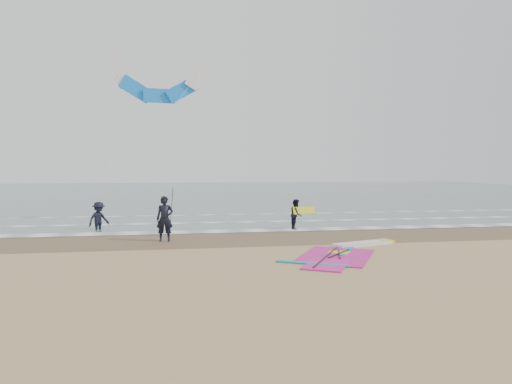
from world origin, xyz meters
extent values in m
plane|color=tan|center=(0.00, 0.00, 0.00)|extent=(120.00, 120.00, 0.00)
cube|color=#47605E|center=(0.00, 48.00, 0.01)|extent=(120.00, 80.00, 0.02)
cube|color=brown|center=(0.00, 6.00, 0.00)|extent=(120.00, 5.00, 0.01)
cube|color=white|center=(0.00, 8.20, 0.03)|extent=(120.00, 1.20, 0.02)
cube|color=white|center=(0.00, 12.00, 0.03)|extent=(120.00, 0.70, 0.02)
cube|color=white|center=(0.00, 16.50, 0.03)|extent=(120.00, 0.50, 0.01)
cube|color=white|center=(3.72, 3.17, 0.07)|extent=(2.81, 1.49, 0.13)
cube|color=yellow|center=(4.92, 3.55, 0.07)|extent=(0.67, 0.78, 0.14)
cube|color=#D71B8E|center=(1.76, 0.98, 0.02)|extent=(3.83, 4.23, 0.04)
cube|color=#D71B8E|center=(0.94, -0.44, 0.03)|extent=(2.12, 2.36, 0.05)
cube|color=#0C8C99|center=(2.85, 2.40, 0.03)|extent=(1.96, 3.15, 0.05)
cube|color=#0C8C99|center=(0.50, -0.22, 0.03)|extent=(2.30, 1.47, 0.05)
cube|color=yellow|center=(2.08, 1.53, 0.03)|extent=(0.99, 0.95, 0.06)
cylinder|color=black|center=(1.32, 0.76, 0.05)|extent=(2.02, 3.44, 0.07)
cylinder|color=black|center=(1.97, 1.20, 0.08)|extent=(1.35, 1.49, 0.04)
cylinder|color=black|center=(1.97, 1.20, 0.08)|extent=(0.65, 1.88, 0.04)
imported|color=black|center=(-4.58, 5.56, 1.01)|extent=(0.76, 0.51, 2.02)
imported|color=black|center=(2.19, 8.48, 0.81)|extent=(0.87, 0.96, 1.61)
imported|color=black|center=(-8.15, 9.91, 0.92)|extent=(1.34, 1.31, 1.84)
cylinder|color=black|center=(-4.28, 5.56, 1.48)|extent=(0.17, 0.86, 1.82)
cube|color=yellow|center=(2.59, 8.38, 1.02)|extent=(1.30, 0.51, 0.39)
cube|color=white|center=(-7.40, 12.93, 8.89)|extent=(1.64, 0.34, 2.01)
cube|color=#1680EE|center=(-6.43, 12.93, 7.92)|extent=(2.00, 0.40, 1.64)
cube|color=#1680EE|center=(-5.10, 12.93, 7.56)|extent=(1.83, 0.37, 0.83)
cube|color=#1680EE|center=(-3.77, 12.93, 7.92)|extent=(2.00, 0.40, 1.64)
cube|color=white|center=(-2.79, 12.93, 8.89)|extent=(1.64, 0.34, 2.01)
cylinder|color=beige|center=(-7.77, 11.42, 5.07)|extent=(0.76, 3.04, 7.65)
cylinder|color=beige|center=(-5.47, 11.42, 5.07)|extent=(5.37, 3.04, 7.65)
camera|label=1|loc=(-3.86, -14.98, 3.26)|focal=32.00mm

